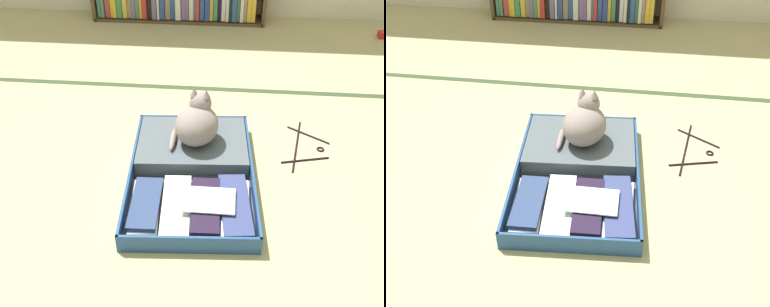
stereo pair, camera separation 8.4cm
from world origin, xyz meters
TOP-DOWN VIEW (x-y plane):
  - ground_plane at (0.00, 0.00)m, footprint 10.00×10.00m
  - tatami_border at (0.00, 1.04)m, footprint 4.80×0.05m
  - open_suitcase at (0.12, 0.17)m, footprint 0.66×0.95m
  - black_cat at (0.13, 0.33)m, footprint 0.27×0.30m
  - clothes_hanger at (0.71, 0.44)m, footprint 0.28×0.47m

SIDE VIEW (x-z plane):
  - ground_plane at x=0.00m, z-range 0.00..0.00m
  - tatami_border at x=0.00m, z-range 0.00..0.00m
  - clothes_hanger at x=0.71m, z-range 0.00..0.01m
  - open_suitcase at x=0.12m, z-range -0.01..0.09m
  - black_cat at x=0.13m, z-range 0.06..0.34m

